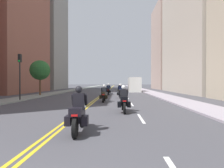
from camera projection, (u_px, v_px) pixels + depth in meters
name	position (u px, v px, depth m)	size (l,w,h in m)	color
ground_plane	(109.00, 89.00, 49.34)	(264.00, 264.00, 0.00)	#424248
sidewalk_left	(79.00, 89.00, 49.60)	(2.66, 144.00, 0.12)	gray
sidewalk_right	(140.00, 89.00, 49.08)	(2.66, 144.00, 0.12)	#9A919D
centreline_yellow_inner	(109.00, 89.00, 49.34)	(0.12, 132.00, 0.01)	yellow
centreline_yellow_outer	(110.00, 89.00, 49.33)	(0.12, 132.00, 0.01)	yellow
lane_dashes_white	(125.00, 94.00, 30.24)	(0.14, 56.40, 0.01)	silver
building_left_1	(8.00, 7.00, 33.05)	(9.31, 15.84, 30.75)	brown
building_right_1	(200.00, 16.00, 32.82)	(8.43, 20.45, 27.54)	#B6AA9A
building_left_2	(49.00, 34.00, 49.66)	(7.18, 12.56, 30.14)	gray
building_right_2	(173.00, 47.00, 51.05)	(9.96, 12.86, 23.21)	tan
motorcycle_0	(78.00, 114.00, 6.60)	(0.78, 2.25, 1.68)	black
motorcycle_1	(124.00, 101.00, 11.17)	(0.78, 2.28, 1.65)	black
motorcycle_2	(104.00, 95.00, 17.11)	(0.76, 2.25, 1.63)	black
motorcycle_3	(120.00, 92.00, 21.60)	(0.78, 2.29, 1.68)	black
motorcycle_4	(108.00, 90.00, 26.87)	(0.77, 2.22, 1.67)	black
motorcycle_5	(120.00, 89.00, 31.93)	(0.76, 2.09, 1.57)	black
traffic_light_near	(20.00, 69.00, 18.11)	(0.28, 0.38, 4.61)	black
street_tree_0	(40.00, 70.00, 24.86)	(2.67, 2.67, 4.82)	#523723
parked_truck	(134.00, 85.00, 36.63)	(2.20, 6.50, 2.80)	silver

